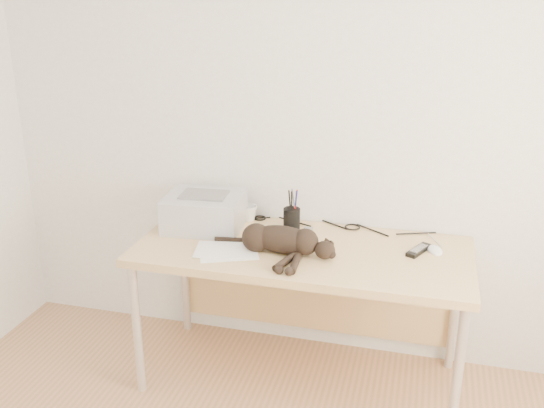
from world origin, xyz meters
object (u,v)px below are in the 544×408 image
(printer, at_px, (205,211))
(mouse, at_px, (435,248))
(desk, at_px, (305,265))
(cat, at_px, (278,241))
(pen_cup, at_px, (292,219))
(mug, at_px, (249,213))

(printer, bearing_deg, mouse, -0.33)
(desk, height_order, cat, cat)
(pen_cup, distance_m, mouse, 0.72)
(pen_cup, bearing_deg, printer, -170.16)
(printer, xyz_separation_m, pen_cup, (0.44, 0.08, -0.03))
(desk, relative_size, cat, 2.62)
(mug, relative_size, pen_cup, 0.40)
(cat, bearing_deg, printer, 159.53)
(desk, height_order, pen_cup, pen_cup)
(cat, distance_m, mug, 0.44)
(mouse, bearing_deg, printer, 160.85)
(printer, height_order, mug, printer)
(printer, bearing_deg, mug, 38.36)
(pen_cup, bearing_deg, mouse, -6.65)
(pen_cup, xyz_separation_m, mouse, (0.72, -0.08, -0.04))
(desk, distance_m, cat, 0.27)
(cat, height_order, mouse, cat)
(printer, bearing_deg, pen_cup, 9.84)
(desk, xyz_separation_m, mug, (-0.35, 0.19, 0.17))
(cat, relative_size, pen_cup, 2.79)
(mug, bearing_deg, cat, -55.04)
(desk, distance_m, mug, 0.44)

